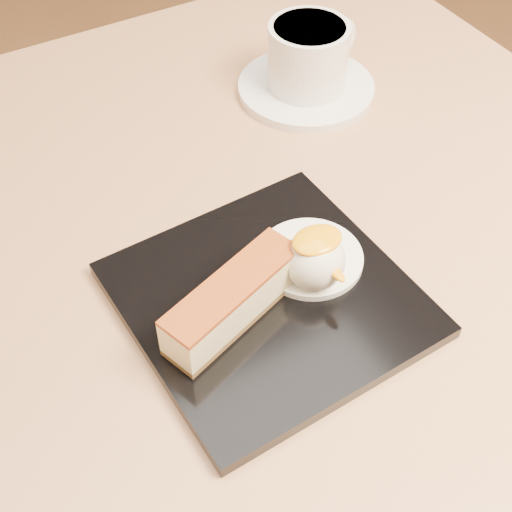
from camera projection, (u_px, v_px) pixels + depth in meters
table at (262, 329)px, 0.76m from camera, size 0.80×0.80×0.72m
dessert_plate at (268, 299)px, 0.58m from camera, size 0.23×0.23×0.01m
cheesecake at (233, 300)px, 0.55m from camera, size 0.13×0.07×0.04m
cream_smear at (310, 258)px, 0.60m from camera, size 0.09×0.09×0.01m
ice_cream_scoop at (315, 260)px, 0.57m from camera, size 0.05×0.05×0.05m
mango_sauce at (317, 240)px, 0.56m from camera, size 0.04×0.03×0.01m
mint_sprig at (265, 248)px, 0.61m from camera, size 0.04×0.03×0.00m
saucer at (306, 88)px, 0.79m from camera, size 0.15×0.15×0.01m
coffee_cup at (309, 54)px, 0.76m from camera, size 0.11×0.09×0.07m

